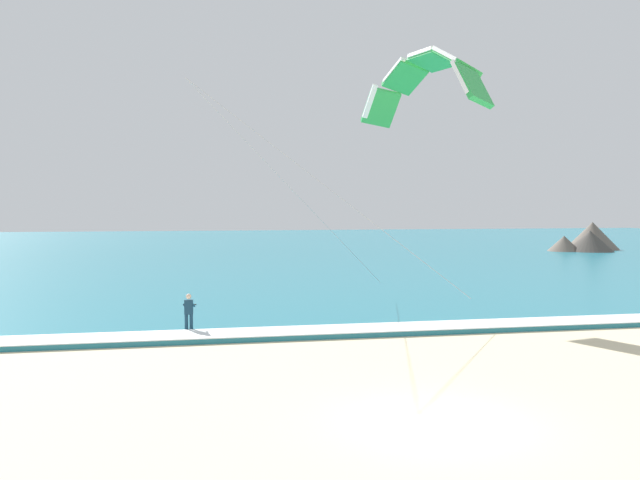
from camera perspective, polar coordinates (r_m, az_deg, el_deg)
ground_plane at (r=17.24m, az=10.00°, el=-14.92°), size 200.00×200.00×0.00m
sea at (r=86.24m, az=-7.30°, el=-0.64°), size 200.00×120.00×0.20m
surf_foam at (r=28.00m, az=1.28°, el=-7.53°), size 200.00×2.04×0.04m
surfboard at (r=28.47m, az=-11.00°, el=-7.80°), size 0.62×1.45×0.09m
kitesurfer at (r=28.33m, az=-11.01°, el=-5.98°), size 0.56×0.56×1.69m
kite_primary at (r=33.94m, az=8.92°, el=13.29°), size 13.25×8.81×11.58m
headland_right at (r=85.03m, az=21.69°, el=0.08°), size 10.53×9.49×3.46m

